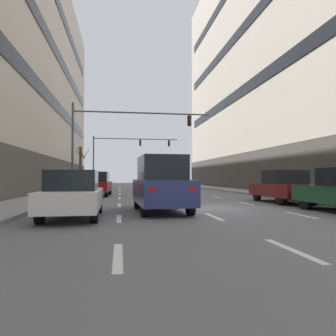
% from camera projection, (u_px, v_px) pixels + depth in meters
% --- Properties ---
extents(ground_plane, '(120.00, 120.00, 0.00)m').
position_uv_depth(ground_plane, '(194.00, 208.00, 13.80)').
color(ground_plane, slate).
extents(sidewalk_left, '(2.69, 80.00, 0.14)m').
position_uv_depth(sidewalk_left, '(4.00, 209.00, 12.67)').
color(sidewalk_left, gray).
rests_on(sidewalk_left, ground).
extents(lane_stripe_l1_s2, '(0.16, 2.00, 0.01)m').
position_uv_depth(lane_stripe_l1_s2, '(118.00, 256.00, 5.42)').
color(lane_stripe_l1_s2, silver).
rests_on(lane_stripe_l1_s2, ground).
extents(lane_stripe_l1_s3, '(0.16, 2.00, 0.01)m').
position_uv_depth(lane_stripe_l1_s3, '(119.00, 218.00, 10.36)').
color(lane_stripe_l1_s3, silver).
rests_on(lane_stripe_l1_s3, ground).
extents(lane_stripe_l1_s4, '(0.16, 2.00, 0.01)m').
position_uv_depth(lane_stripe_l1_s4, '(119.00, 205.00, 15.31)').
color(lane_stripe_l1_s4, silver).
rests_on(lane_stripe_l1_s4, ground).
extents(lane_stripe_l1_s5, '(0.16, 2.00, 0.01)m').
position_uv_depth(lane_stripe_l1_s5, '(120.00, 198.00, 20.25)').
color(lane_stripe_l1_s5, silver).
rests_on(lane_stripe_l1_s5, ground).
extents(lane_stripe_l1_s6, '(0.16, 2.00, 0.01)m').
position_uv_depth(lane_stripe_l1_s6, '(120.00, 194.00, 25.19)').
color(lane_stripe_l1_s6, silver).
rests_on(lane_stripe_l1_s6, ground).
extents(lane_stripe_l1_s7, '(0.16, 2.00, 0.01)m').
position_uv_depth(lane_stripe_l1_s7, '(120.00, 191.00, 30.14)').
color(lane_stripe_l1_s7, silver).
rests_on(lane_stripe_l1_s7, ground).
extents(lane_stripe_l1_s8, '(0.16, 2.00, 0.01)m').
position_uv_depth(lane_stripe_l1_s8, '(120.00, 189.00, 35.08)').
color(lane_stripe_l1_s8, silver).
rests_on(lane_stripe_l1_s8, ground).
extents(lane_stripe_l1_s9, '(0.16, 2.00, 0.01)m').
position_uv_depth(lane_stripe_l1_s9, '(120.00, 188.00, 40.02)').
color(lane_stripe_l1_s9, silver).
rests_on(lane_stripe_l1_s9, ground).
extents(lane_stripe_l1_s10, '(0.16, 2.00, 0.01)m').
position_uv_depth(lane_stripe_l1_s10, '(120.00, 186.00, 44.97)').
color(lane_stripe_l1_s10, silver).
rests_on(lane_stripe_l1_s10, ground).
extents(lane_stripe_l2_s2, '(0.16, 2.00, 0.01)m').
position_uv_depth(lane_stripe_l2_s2, '(292.00, 250.00, 5.89)').
color(lane_stripe_l2_s2, silver).
rests_on(lane_stripe_l2_s2, ground).
extents(lane_stripe_l2_s3, '(0.16, 2.00, 0.01)m').
position_uv_depth(lane_stripe_l2_s3, '(214.00, 217.00, 10.83)').
color(lane_stripe_l2_s3, silver).
rests_on(lane_stripe_l2_s3, ground).
extents(lane_stripe_l2_s4, '(0.16, 2.00, 0.01)m').
position_uv_depth(lane_stripe_l2_s4, '(184.00, 204.00, 15.78)').
color(lane_stripe_l2_s4, silver).
rests_on(lane_stripe_l2_s4, ground).
extents(lane_stripe_l2_s5, '(0.16, 2.00, 0.01)m').
position_uv_depth(lane_stripe_l2_s5, '(169.00, 198.00, 20.72)').
color(lane_stripe_l2_s5, silver).
rests_on(lane_stripe_l2_s5, ground).
extents(lane_stripe_l2_s6, '(0.16, 2.00, 0.01)m').
position_uv_depth(lane_stripe_l2_s6, '(160.00, 194.00, 25.66)').
color(lane_stripe_l2_s6, silver).
rests_on(lane_stripe_l2_s6, ground).
extents(lane_stripe_l2_s7, '(0.16, 2.00, 0.01)m').
position_uv_depth(lane_stripe_l2_s7, '(153.00, 191.00, 30.61)').
color(lane_stripe_l2_s7, silver).
rests_on(lane_stripe_l2_s7, ground).
extents(lane_stripe_l2_s8, '(0.16, 2.00, 0.01)m').
position_uv_depth(lane_stripe_l2_s8, '(149.00, 189.00, 35.55)').
color(lane_stripe_l2_s8, silver).
rests_on(lane_stripe_l2_s8, ground).
extents(lane_stripe_l2_s9, '(0.16, 2.00, 0.01)m').
position_uv_depth(lane_stripe_l2_s9, '(145.00, 188.00, 40.49)').
color(lane_stripe_l2_s9, silver).
rests_on(lane_stripe_l2_s9, ground).
extents(lane_stripe_l2_s10, '(0.16, 2.00, 0.01)m').
position_uv_depth(lane_stripe_l2_s10, '(142.00, 186.00, 45.44)').
color(lane_stripe_l2_s10, silver).
rests_on(lane_stripe_l2_s10, ground).
extents(lane_stripe_l3_s3, '(0.16, 2.00, 0.01)m').
position_uv_depth(lane_stripe_l3_s3, '(301.00, 215.00, 11.30)').
color(lane_stripe_l3_s3, silver).
rests_on(lane_stripe_l3_s3, ground).
extents(lane_stripe_l3_s4, '(0.16, 2.00, 0.01)m').
position_uv_depth(lane_stripe_l3_s4, '(246.00, 203.00, 16.24)').
color(lane_stripe_l3_s4, silver).
rests_on(lane_stripe_l3_s4, ground).
extents(lane_stripe_l3_s5, '(0.16, 2.00, 0.01)m').
position_uv_depth(lane_stripe_l3_s5, '(216.00, 197.00, 21.19)').
color(lane_stripe_l3_s5, silver).
rests_on(lane_stripe_l3_s5, ground).
extents(lane_stripe_l3_s6, '(0.16, 2.00, 0.01)m').
position_uv_depth(lane_stripe_l3_s6, '(198.00, 193.00, 26.13)').
color(lane_stripe_l3_s6, silver).
rests_on(lane_stripe_l3_s6, ground).
extents(lane_stripe_l3_s7, '(0.16, 2.00, 0.01)m').
position_uv_depth(lane_stripe_l3_s7, '(186.00, 191.00, 31.07)').
color(lane_stripe_l3_s7, silver).
rests_on(lane_stripe_l3_s7, ground).
extents(lane_stripe_l3_s8, '(0.16, 2.00, 0.01)m').
position_uv_depth(lane_stripe_l3_s8, '(177.00, 189.00, 36.02)').
color(lane_stripe_l3_s8, silver).
rests_on(lane_stripe_l3_s8, ground).
extents(lane_stripe_l3_s9, '(0.16, 2.00, 0.01)m').
position_uv_depth(lane_stripe_l3_s9, '(170.00, 187.00, 40.96)').
color(lane_stripe_l3_s9, silver).
rests_on(lane_stripe_l3_s9, ground).
extents(lane_stripe_l3_s10, '(0.16, 2.00, 0.01)m').
position_uv_depth(lane_stripe_l3_s10, '(165.00, 186.00, 45.90)').
color(lane_stripe_l3_s10, silver).
rests_on(lane_stripe_l3_s10, ground).
extents(car_driving_0, '(2.02, 4.49, 2.14)m').
position_uv_depth(car_driving_0, '(161.00, 184.00, 12.37)').
color(car_driving_0, black).
rests_on(car_driving_0, ground).
extents(car_driving_1, '(2.10, 4.63, 1.71)m').
position_uv_depth(car_driving_1, '(96.00, 184.00, 22.59)').
color(car_driving_1, black).
rests_on(car_driving_1, ground).
extents(taxi_driving_2, '(2.13, 4.71, 1.93)m').
position_uv_depth(taxi_driving_2, '(165.00, 182.00, 33.69)').
color(taxi_driving_2, black).
rests_on(taxi_driving_2, ground).
extents(car_driving_3, '(1.79, 4.18, 1.56)m').
position_uv_depth(car_driving_3, '(73.00, 195.00, 10.43)').
color(car_driving_3, black).
rests_on(car_driving_3, ground).
extents(car_parked_2, '(1.95, 4.53, 1.69)m').
position_uv_depth(car_parked_2, '(283.00, 187.00, 16.72)').
color(car_parked_2, black).
rests_on(car_parked_2, ground).
extents(traffic_signal_0, '(10.79, 0.35, 6.90)m').
position_uv_depth(traffic_signal_0, '(116.00, 131.00, 24.96)').
color(traffic_signal_0, '#4C4C51').
rests_on(traffic_signal_0, sidewalk_left).
extents(traffic_signal_1, '(11.62, 0.35, 6.78)m').
position_uv_depth(traffic_signal_1, '(124.00, 149.00, 44.17)').
color(traffic_signal_1, '#4C4C51').
rests_on(traffic_signal_1, sidewalk_left).
extents(street_tree_0, '(1.38, 1.50, 4.50)m').
position_uv_depth(street_tree_0, '(81.00, 167.00, 34.81)').
color(street_tree_0, '#4C3823').
rests_on(street_tree_0, sidewalk_left).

